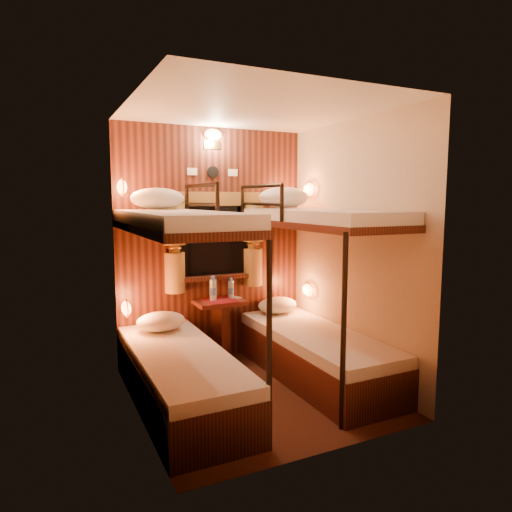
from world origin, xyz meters
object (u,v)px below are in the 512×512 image
table (220,323)px  bottle_left (213,290)px  bunk_left (180,338)px  bottle_right (231,290)px  bunk_right (315,320)px

table → bottle_left: bearing=165.0°
bunk_left → bottle_right: size_ratio=8.87×
bunk_left → bottle_left: bearing=54.0°
bottle_left → bunk_right: bearing=-48.2°
table → bottle_left: 0.35m
bunk_right → table: 1.02m
bunk_left → bottle_right: (0.79, 0.82, 0.18)m
bottle_right → bottle_left: bearing=-173.1°
bunk_right → bottle_right: size_ratio=8.87×
bunk_right → bottle_left: 1.09m
bunk_left → bunk_right: 1.30m
bunk_left → bottle_left: 1.01m
bottle_left → bottle_right: 0.21m
bottle_left → bottle_right: bearing=6.9°
bunk_left → bottle_right: 1.15m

